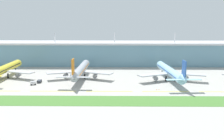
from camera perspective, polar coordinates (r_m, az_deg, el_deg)
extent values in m
plane|color=#A8A59E|center=(151.70, 0.47, -5.28)|extent=(600.00, 600.00, 0.00)
cube|color=#6693A8|center=(250.26, 0.59, 3.49)|extent=(280.00, 28.00, 20.13)
cube|color=silver|center=(249.09, 0.59, 6.00)|extent=(288.00, 34.00, 1.80)
cylinder|color=silver|center=(249.61, -12.47, 7.00)|extent=(0.90, 0.90, 9.00)
cylinder|color=silver|center=(243.11, 0.59, 7.15)|extent=(0.90, 0.90, 9.00)
cylinder|color=silver|center=(249.34, 13.67, 6.94)|extent=(0.90, 0.90, 9.00)
cylinder|color=yellow|center=(209.64, -22.51, 0.23)|extent=(6.27, 55.18, 5.80)
cone|color=yellow|center=(236.76, -19.79, 1.55)|extent=(5.54, 4.05, 5.51)
cube|color=#B7BABF|center=(201.44, -19.82, -0.36)|extent=(24.82, 15.13, 0.70)
cylinder|color=gray|center=(203.71, -19.95, -1.06)|extent=(3.24, 4.53, 3.20)
cylinder|color=black|center=(229.32, -20.47, 0.03)|extent=(0.70, 0.70, 3.60)
cylinder|color=black|center=(206.55, -21.92, -1.20)|extent=(1.10, 1.10, 3.60)
cube|color=black|center=(209.57, -22.52, 0.34)|extent=(6.26, 49.67, 0.60)
cylinder|color=#ADB2BC|center=(192.81, -6.87, 0.12)|extent=(7.13, 57.24, 5.80)
cone|color=#ADB2BC|center=(222.58, -5.67, 1.59)|extent=(5.60, 4.13, 5.51)
cone|color=#ADB2BC|center=(162.10, -8.59, -1.54)|extent=(5.08, 6.74, 5.72)
cube|color=orange|center=(161.82, -8.59, 0.77)|extent=(0.85, 6.41, 9.50)
cube|color=#ADB2BC|center=(163.72, -10.45, -1.55)|extent=(10.07, 3.43, 0.36)
cube|color=#ADB2BC|center=(161.70, -6.64, -1.59)|extent=(10.07, 3.43, 0.36)
cube|color=#B7BABF|center=(191.03, -10.63, -0.49)|extent=(24.86, 14.83, 0.70)
cylinder|color=gray|center=(192.71, -10.16, -1.22)|extent=(3.30, 4.57, 3.20)
cube|color=#B7BABF|center=(187.24, -3.44, -0.55)|extent=(24.73, 15.75, 0.70)
cylinder|color=gray|center=(189.34, -3.75, -1.29)|extent=(3.30, 4.57, 3.20)
cylinder|color=black|center=(214.49, -5.97, -0.04)|extent=(0.70, 0.70, 3.60)
cylinder|color=black|center=(191.36, -7.93, -1.42)|extent=(1.10, 1.10, 3.60)
cylinder|color=black|center=(190.36, -6.03, -1.44)|extent=(1.10, 1.10, 3.60)
cube|color=orange|center=(192.73, -6.87, 0.24)|extent=(7.04, 51.53, 0.60)
cylinder|color=#9ED1EA|center=(189.27, 12.55, -0.26)|extent=(9.55, 57.24, 5.80)
cone|color=#9ED1EA|center=(218.31, 10.43, 1.28)|extent=(5.76, 4.35, 5.51)
cone|color=#9ED1EA|center=(159.59, 15.57, -2.02)|extent=(5.36, 6.94, 5.72)
cube|color=#2D5BB7|center=(159.25, 15.58, 0.33)|extent=(1.12, 6.43, 9.50)
cube|color=#9ED1EA|center=(158.43, 13.62, -2.09)|extent=(10.19, 3.85, 0.36)
cube|color=#9ED1EA|center=(161.92, 17.36, -2.00)|extent=(10.19, 3.85, 0.36)
cube|color=#B7BABF|center=(182.43, 9.27, -0.97)|extent=(24.57, 16.56, 0.70)
cylinder|color=gray|center=(184.65, 9.51, -1.73)|extent=(3.49, 4.70, 3.20)
cube|color=#B7BABF|center=(188.99, 16.40, -0.87)|extent=(24.92, 13.96, 0.70)
cylinder|color=gray|center=(190.49, 15.87, -1.61)|extent=(3.49, 4.70, 3.20)
cylinder|color=black|center=(210.43, 10.96, -0.40)|extent=(0.70, 0.70, 3.60)
cylinder|color=black|center=(186.55, 11.79, -1.87)|extent=(1.10, 1.10, 3.60)
cylinder|color=black|center=(188.29, 13.67, -1.83)|extent=(1.10, 1.10, 3.60)
cube|color=#2D5BB7|center=(189.19, 12.56, -0.14)|extent=(9.21, 51.56, 0.60)
cube|color=yellow|center=(161.24, -12.83, -4.57)|extent=(28.00, 0.70, 0.04)
cube|color=yellow|center=(156.84, -0.62, -4.73)|extent=(28.00, 0.70, 0.04)
cube|color=yellow|center=(159.71, 11.71, -4.67)|extent=(28.00, 0.70, 0.04)
cube|color=yellow|center=(169.50, 23.10, -4.43)|extent=(28.00, 0.70, 0.04)
cube|color=#477A33|center=(138.87, 0.45, -6.79)|extent=(300.00, 18.00, 0.10)
cube|color=silver|center=(179.95, -16.99, -2.76)|extent=(4.02, 3.21, 1.60)
cube|color=silver|center=(179.70, -17.01, -2.41)|extent=(3.70, 3.05, 0.16)
cylinder|color=black|center=(179.19, -17.34, -3.10)|extent=(0.96, 0.71, 0.90)
cylinder|color=black|center=(180.75, -17.41, -2.99)|extent=(0.96, 0.71, 0.90)
cylinder|color=black|center=(179.54, -16.54, -3.03)|extent=(0.96, 0.71, 0.90)
cylinder|color=black|center=(181.09, -16.62, -2.92)|extent=(0.96, 0.71, 0.90)
cube|color=#333842|center=(185.07, -15.71, -2.36)|extent=(2.49, 4.45, 1.40)
cylinder|color=black|center=(183.50, -15.50, -2.68)|extent=(0.37, 0.91, 0.90)
cylinder|color=black|center=(184.07, -16.15, -2.67)|extent=(0.37, 0.91, 0.90)
cylinder|color=black|center=(186.39, -15.26, -2.46)|extent=(0.37, 0.91, 0.90)
cylinder|color=black|center=(186.95, -15.90, -2.45)|extent=(0.37, 0.91, 0.90)
cone|color=orange|center=(162.71, 10.32, -4.21)|extent=(0.56, 0.56, 0.70)
cone|color=orange|center=(162.23, 9.75, -4.24)|extent=(0.56, 0.56, 0.70)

